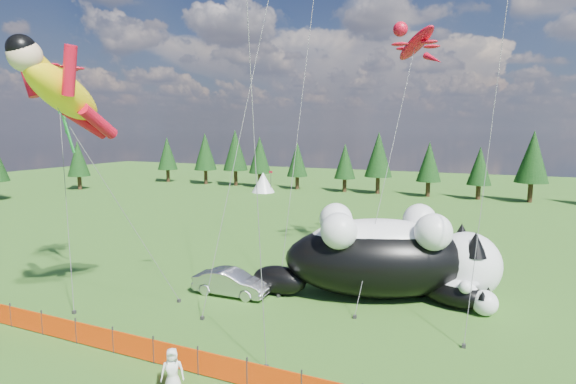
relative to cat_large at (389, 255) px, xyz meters
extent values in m
plane|color=#163D0B|center=(-5.74, -7.51, -2.25)|extent=(160.00, 160.00, 0.00)
cylinder|color=#262626|center=(-14.74, -10.51, -1.70)|extent=(0.06, 0.06, 1.10)
cylinder|color=#262626|center=(-12.74, -10.51, -1.70)|extent=(0.06, 0.06, 1.10)
cylinder|color=#262626|center=(-10.74, -10.51, -1.70)|extent=(0.06, 0.06, 1.10)
cylinder|color=#262626|center=(-8.74, -10.51, -1.70)|extent=(0.06, 0.06, 1.10)
cylinder|color=#262626|center=(-6.74, -10.51, -1.70)|extent=(0.06, 0.06, 1.10)
cylinder|color=#262626|center=(-4.74, -10.51, -1.70)|extent=(0.06, 0.06, 1.10)
cylinder|color=#262626|center=(-2.74, -10.51, -1.70)|extent=(0.06, 0.06, 1.10)
cube|color=#ED3A04|center=(-13.74, -10.51, -1.75)|extent=(2.00, 0.04, 0.90)
cube|color=#ED3A04|center=(-11.74, -10.51, -1.75)|extent=(2.00, 0.04, 0.90)
cube|color=#ED3A04|center=(-9.74, -10.51, -1.75)|extent=(2.00, 0.04, 0.90)
cube|color=#ED3A04|center=(-7.74, -10.51, -1.75)|extent=(2.00, 0.04, 0.90)
cube|color=#ED3A04|center=(-5.74, -10.51, -1.75)|extent=(2.00, 0.04, 0.90)
cube|color=#ED3A04|center=(-3.74, -10.51, -1.75)|extent=(2.00, 0.04, 0.90)
cube|color=#ED3A04|center=(-1.74, -10.51, -1.75)|extent=(2.00, 0.04, 0.90)
ellipsoid|color=black|center=(-0.53, -0.20, -0.28)|extent=(10.78, 7.72, 3.92)
ellipsoid|color=white|center=(-0.53, -0.20, 0.70)|extent=(8.08, 5.66, 2.40)
sphere|color=white|center=(3.75, 1.41, -0.50)|extent=(3.49, 3.49, 3.49)
sphere|color=#E95A70|center=(5.14, 1.93, -0.50)|extent=(0.49, 0.49, 0.49)
ellipsoid|color=black|center=(-5.43, -2.03, -1.48)|extent=(3.39, 2.50, 1.52)
cone|color=black|center=(4.12, 0.43, 0.89)|extent=(1.22, 1.22, 1.22)
cone|color=black|center=(3.39, 2.38, 0.89)|extent=(1.22, 1.22, 1.22)
sphere|color=white|center=(1.22, 1.97, 1.57)|extent=(1.83, 1.83, 1.83)
sphere|color=white|center=(2.21, -0.68, 1.57)|extent=(1.83, 1.83, 1.83)
sphere|color=white|center=(-3.07, 0.36, 1.57)|extent=(1.83, 1.83, 1.83)
sphere|color=white|center=(-2.07, -2.29, 1.57)|extent=(1.83, 1.83, 1.83)
ellipsoid|color=black|center=(3.19, -0.15, -1.56)|extent=(3.75, 2.65, 1.36)
ellipsoid|color=white|center=(3.19, -0.15, -1.22)|extent=(2.81, 1.94, 0.83)
sphere|color=white|center=(4.69, -0.68, -1.64)|extent=(1.21, 1.21, 1.21)
sphere|color=#E95A70|center=(5.17, -0.86, -1.64)|extent=(0.17, 0.17, 0.17)
ellipsoid|color=black|center=(1.48, 0.47, -1.98)|extent=(1.18, 0.86, 0.53)
cone|color=black|center=(4.57, -1.03, -1.15)|extent=(0.42, 0.42, 0.42)
cone|color=black|center=(4.81, -0.34, -1.15)|extent=(0.42, 0.42, 0.42)
sphere|color=white|center=(4.14, 0.04, -0.92)|extent=(0.64, 0.64, 0.64)
sphere|color=white|center=(3.81, -0.89, -0.92)|extent=(0.64, 0.64, 0.64)
sphere|color=white|center=(2.65, 0.57, -0.92)|extent=(0.64, 0.64, 0.64)
sphere|color=white|center=(2.31, -0.35, -0.92)|extent=(0.64, 0.64, 0.64)
imported|color=#B6B7BC|center=(-7.71, -3.20, -1.57)|extent=(4.16, 1.58, 1.35)
imported|color=white|center=(-4.86, -11.81, -1.45)|extent=(0.93, 0.84, 1.59)
cylinder|color=#595959|center=(-10.94, -7.13, 2.99)|extent=(0.03, 0.03, 11.19)
cube|color=#262626|center=(-9.63, -5.19, -2.17)|extent=(0.15, 0.15, 0.16)
cylinder|color=#595959|center=(-0.39, 1.25, 4.80)|extent=(0.03, 0.03, 16.79)
cube|color=#262626|center=(-0.86, -3.52, -2.17)|extent=(0.15, 0.15, 0.16)
cylinder|color=#595959|center=(-14.67, -7.28, 3.78)|extent=(0.03, 0.03, 12.23)
cube|color=#262626|center=(-13.35, -8.37, -2.17)|extent=(0.15, 0.15, 0.16)
cube|color=green|center=(-15.99, -6.19, 7.31)|extent=(0.19, 0.19, 4.11)
cylinder|color=#595959|center=(-6.84, -3.30, 6.76)|extent=(0.03, 0.03, 18.86)
cube|color=#262626|center=(-7.32, -6.48, -2.17)|extent=(0.15, 0.15, 0.16)
cylinder|color=#595959|center=(4.54, -1.28, 7.44)|extent=(0.03, 0.03, 20.19)
cube|color=#262626|center=(3.94, -4.53, -2.17)|extent=(0.15, 0.15, 0.16)
cylinder|color=#595959|center=(-3.28, -8.80, 6.04)|extent=(0.03, 0.03, 16.34)
cube|color=#262626|center=(-2.67, -9.20, -2.17)|extent=(0.15, 0.15, 0.16)
cylinder|color=#595959|center=(-5.50, 0.82, 6.69)|extent=(0.03, 0.03, 18.80)
cube|color=#262626|center=(-5.24, -2.51, -2.17)|extent=(0.15, 0.15, 0.16)
camera|label=1|loc=(4.24, -23.05, 6.54)|focal=28.00mm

